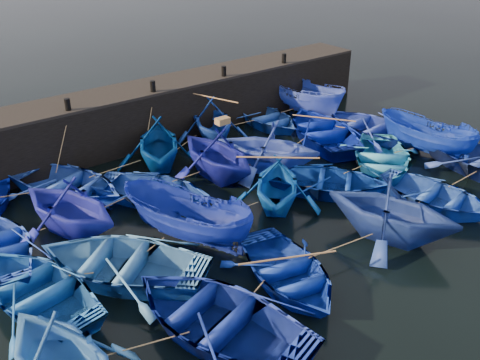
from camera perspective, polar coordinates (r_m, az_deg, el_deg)
ground at (r=18.93m, az=6.01°, el=-5.39°), size 120.00×120.00×0.00m
quay_wall at (r=26.09m, az=-10.00°, el=6.89°), size 26.00×2.50×2.50m
quay_top at (r=25.68m, az=-10.24°, el=9.62°), size 26.00×2.50×0.12m
bollard_1 at (r=23.28m, az=-17.91°, el=7.68°), size 0.24×0.24×0.50m
bollard_2 at (r=24.82m, az=-9.28°, el=9.84°), size 0.24×0.24×0.50m
bollard_3 at (r=26.88m, az=-1.73°, el=11.53°), size 0.24×0.24×0.50m
bollard_4 at (r=29.35m, az=4.72°, el=12.81°), size 0.24×0.24×0.50m
boat_1 at (r=21.77m, az=-17.91°, el=-0.44°), size 5.39×6.12×1.05m
boat_2 at (r=23.16m, az=-8.73°, el=3.96°), size 5.26×5.49×2.24m
boat_3 at (r=25.49m, az=-3.06°, el=6.41°), size 4.96×5.26×2.19m
boat_4 at (r=27.56m, az=2.99°, el=6.62°), size 3.42×4.57×0.90m
boat_5 at (r=29.11m, az=7.05°, el=8.73°), size 2.12×5.24×2.00m
boat_7 at (r=19.02m, az=-17.79°, el=-2.55°), size 4.86×5.24×2.26m
boat_8 at (r=20.70m, az=-9.32°, el=-1.03°), size 5.36×5.68×0.96m
boat_9 at (r=21.87m, az=-2.46°, el=2.97°), size 3.85×4.47×2.35m
boat_10 at (r=22.49m, az=2.98°, el=3.64°), size 5.63×5.80×2.33m
boat_11 at (r=25.98m, az=8.83°, el=5.29°), size 5.77×6.65×1.16m
boat_12 at (r=27.02m, az=13.82°, el=5.60°), size 4.15×5.50×1.08m
boat_13 at (r=16.45m, az=-20.70°, el=-10.83°), size 4.24×5.37×1.01m
boat_14 at (r=16.76m, az=-12.55°, el=-8.47°), size 6.36×6.66×1.12m
boat_15 at (r=17.80m, az=-5.73°, el=-4.17°), size 3.75×5.09×1.85m
boat_16 at (r=19.74m, az=3.96°, el=-0.37°), size 5.13×5.15×2.05m
boat_17 at (r=21.31m, az=9.40°, el=-0.11°), size 5.67×5.88×0.99m
boat_18 at (r=23.64m, az=14.87°, el=2.24°), size 6.14×6.08×1.05m
boat_19 at (r=25.55m, az=19.24°, el=4.38°), size 2.67×4.80×1.75m
boat_20 at (r=13.32m, az=-18.59°, el=-17.51°), size 4.15×4.64×2.20m
boat_21 at (r=14.47m, az=-2.36°, el=-14.35°), size 5.34×6.39×1.14m
boat_22 at (r=16.21m, az=5.07°, el=-9.67°), size 4.11×5.06×0.92m
boat_23 at (r=18.48m, az=15.94°, el=-2.98°), size 5.21×5.57×2.37m
boat_24 at (r=21.33m, az=20.05°, el=-1.56°), size 3.85×4.97×0.95m
wooden_crate at (r=21.53m, az=-1.87°, el=6.33°), size 0.55×0.36×0.26m
mooring_ropes at (r=21.91m, az=-1.98°, el=2.16°), size 17.05×11.93×2.10m
loose_oars at (r=21.32m, az=3.63°, el=3.57°), size 11.00×12.36×1.33m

